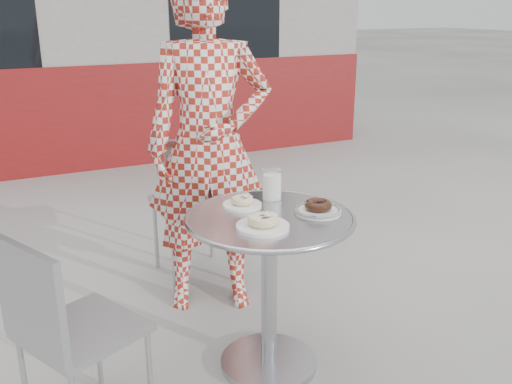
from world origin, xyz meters
name	(u,v)px	position (x,y,z in m)	size (l,w,h in m)	color
ground	(264,371)	(0.00, 0.00, 0.00)	(60.00, 60.00, 0.00)	#AAA7A2
storefront	(53,9)	(0.00, 5.56, 1.49)	(6.02, 4.55, 3.00)	gray
bistro_table	(269,255)	(0.04, 0.04, 0.54)	(0.71, 0.71, 0.71)	silver
chair_far	(194,233)	(0.06, 1.03, 0.27)	(0.42, 0.43, 0.88)	#A6A8AD
chair_left	(84,370)	(-0.75, 0.00, 0.25)	(0.51, 0.50, 0.80)	#A6A8AD
seated_person	(209,146)	(0.04, 0.70, 0.86)	(0.63, 0.41, 1.72)	maroon
plate_far	(242,202)	(-0.01, 0.20, 0.73)	(0.17, 0.17, 0.04)	white
plate_near	(263,223)	(-0.05, -0.07, 0.73)	(0.21, 0.21, 0.05)	white
plate_checker	(318,209)	(0.24, -0.01, 0.73)	(0.20, 0.20, 0.05)	white
milk_cup	(272,185)	(0.15, 0.22, 0.78)	(0.09, 0.09, 0.14)	white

